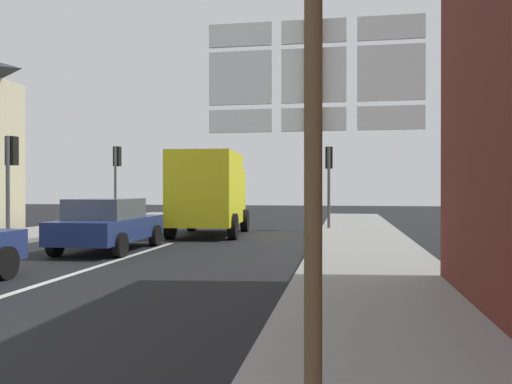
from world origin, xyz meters
The scene contains 9 objects.
ground_plane centered at (0.00, 10.00, 0.00)m, with size 80.00×80.00×0.00m, color black.
sidewalk_right centered at (6.03, 8.00, 0.07)m, with size 3.02×44.00×0.14m, color gray.
lane_centre_stripe centered at (0.00, 6.00, 0.01)m, with size 0.16×12.00×0.01m, color silver.
sedan_far centered at (-1.06, 9.76, 0.76)m, with size 2.07×4.25×1.47m.
delivery_truck centered at (0.49, 14.92, 1.65)m, with size 2.78×5.14×3.05m.
route_sign_post centered at (5.20, 0.19, 2.00)m, with size 1.66×0.14×3.20m.
traffic_light_far_right centered at (4.82, 17.82, 2.58)m, with size 0.30×0.49×3.48m.
traffic_light_far_left centered at (-4.82, 18.48, 2.72)m, with size 0.30×0.49×3.68m.
traffic_light_near_left centered at (-4.82, 10.84, 2.50)m, with size 0.30×0.49×3.38m.
Camera 1 is at (5.43, -3.81, 1.74)m, focal length 36.40 mm.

